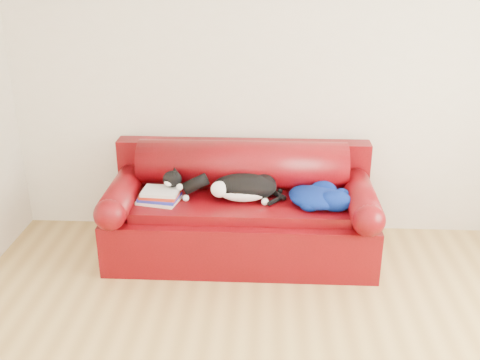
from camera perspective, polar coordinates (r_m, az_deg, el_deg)
The scene contains 6 objects.
room_shell at distance 2.66m, azimuth 7.66°, elevation 7.93°, with size 4.52×4.02×2.61m.
sofa_base at distance 4.55m, azimuth 0.09°, elevation -4.81°, with size 2.10×0.90×0.50m.
sofa_back at distance 4.64m, azimuth 0.24°, elevation -0.10°, with size 2.10×1.01×0.88m.
book_stack at distance 4.40m, azimuth -8.14°, elevation -1.59°, with size 0.34×0.29×0.10m.
cat at distance 4.36m, azimuth 0.36°, elevation -0.82°, with size 0.74×0.36×0.26m.
blanket at distance 4.34m, azimuth 8.00°, elevation -1.66°, with size 0.51×0.47×0.15m.
Camera 1 is at (-0.10, -2.55, 2.32)m, focal length 42.00 mm.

